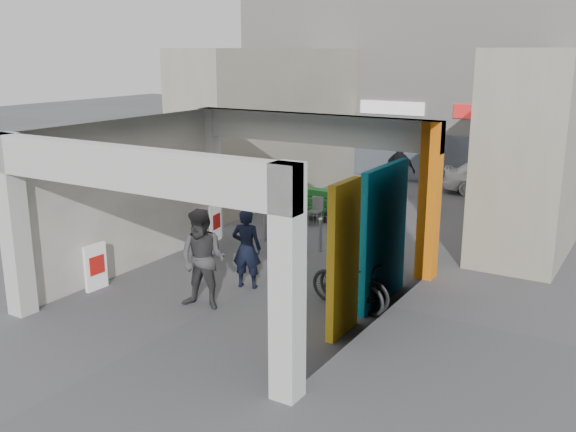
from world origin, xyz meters
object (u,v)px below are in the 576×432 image
Objects in this scene: produce_stand at (313,207)px; man_back_turned at (203,260)px; man_with_dog at (247,248)px; bicycle_front at (351,284)px; bicycle_rear at (350,282)px; white_van at (497,177)px; man_elderly at (389,235)px; man_crates at (400,170)px; border_collie at (276,270)px; cafe_set at (295,214)px.

man_back_turned reaches higher than produce_stand.
man_with_dog is 0.87× the size of man_back_turned.
bicycle_rear is (0.00, -0.06, 0.06)m from bicycle_front.
white_van is at bearing 5.09° from bicycle_rear.
man_elderly is 0.85× the size of bicycle_front.
white_van is (2.73, 2.32, -0.34)m from man_crates.
produce_stand is at bearing 54.86° from bicycle_front.
border_collie is at bearing 100.83° from man_crates.
bicycle_front is at bearing 167.62° from man_with_dog.
border_collie is 11.59m from white_van.
man_crates is (-2.47, 6.91, 0.21)m from man_elderly.
man_elderly is 0.41× the size of white_van.
bicycle_front is at bearing 4.80° from bicycle_rear.
border_collie is 0.33× the size of bicycle_front.
man_back_turned reaches higher than man_crates.
man_with_dog is 2.41m from bicycle_rear.
man_elderly is at bearing 52.15° from man_back_turned.
man_back_turned is 1.33× the size of man_elderly.
produce_stand is 0.75× the size of bicycle_front.
bicycle_front is 0.48× the size of white_van.
man_back_turned is 1.14× the size of bicycle_rear.
bicycle_front is 1.01× the size of bicycle_rear.
man_crates reaches higher than white_van.
produce_stand is 6.89m from bicycle_front.
cafe_set is 0.77× the size of man_with_dog.
produce_stand is 0.77× the size of man_with_dog.
cafe_set is 4.39m from man_elderly.
man_elderly is (2.14, 4.24, -0.25)m from man_back_turned.
border_collie is 2.15m from bicycle_front.
man_back_turned reaches higher than man_elderly.
border_collie is 0.34× the size of bicycle_rear.
man_crates is (1.34, 4.77, 0.68)m from cafe_set.
produce_stand is at bearing 90.89° from man_back_turned.
man_with_dog is 0.99× the size of bicycle_rear.
produce_stand is 0.76× the size of bicycle_rear.
bicycle_front reaches higher than produce_stand.
man_with_dog is at bearing 154.81° from white_van.
cafe_set is 6.39m from bicycle_rear.
man_crates reaches higher than cafe_set.
man_crates is 1.10× the size of bicycle_rear.
man_elderly reaches higher than border_collie.
man_elderly is at bearing 164.06° from white_van.
man_back_turned is at bearing -68.92° from produce_stand.
bicycle_front is (2.46, 1.56, -0.53)m from man_back_turned.
border_collie is at bearing -146.12° from man_elderly.
border_collie is at bearing 96.24° from bicycle_front.
cafe_set is 2.26× the size of border_collie.
border_collie is 0.34× the size of man_with_dog.
man_elderly is (2.06, 2.86, -0.12)m from man_with_dog.
bicycle_rear is (0.32, -2.73, -0.23)m from man_elderly.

